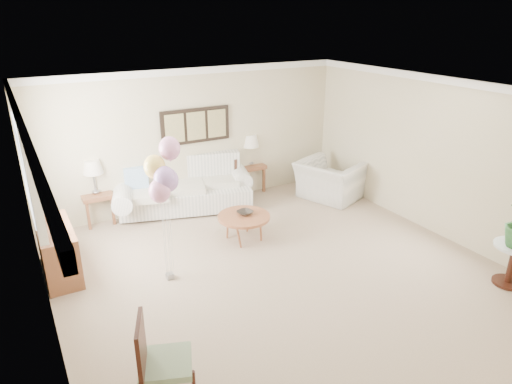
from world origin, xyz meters
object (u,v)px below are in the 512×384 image
armchair (329,180)px  balloon_cluster (163,174)px  sofa (184,189)px  accent_chair (158,359)px  coffee_table (244,217)px

armchair → balloon_cluster: (-3.80, -1.33, 1.20)m
sofa → accent_chair: (-1.91, -4.33, 0.12)m
sofa → armchair: 2.88m
sofa → accent_chair: accent_chair is taller
coffee_table → accent_chair: size_ratio=0.87×
sofa → accent_chair: bearing=-113.8°
coffee_table → accent_chair: (-2.29, -2.60, 0.11)m
accent_chair → balloon_cluster: (0.82, 2.03, 1.07)m
coffee_table → armchair: (2.34, 0.76, -0.02)m
coffee_table → balloon_cluster: (-1.46, -0.57, 1.18)m
armchair → balloon_cluster: 4.20m
coffee_table → balloon_cluster: balloon_cluster is taller
armchair → accent_chair: bearing=105.8°
sofa → accent_chair: size_ratio=2.96×
accent_chair → balloon_cluster: 2.44m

